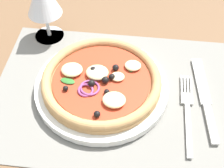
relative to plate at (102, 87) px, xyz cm
name	(u,v)px	position (x,y,z in cm)	size (l,w,h in cm)	color
ground_plane	(116,98)	(2.92, -0.53, -2.34)	(190.00, 140.00, 2.40)	brown
placemat	(117,94)	(2.92, -0.53, -0.94)	(46.87, 33.64, 0.40)	slate
plate	(102,87)	(0.00, 0.00, 0.00)	(25.24, 25.24, 1.48)	silver
pizza	(101,81)	(-0.03, -0.02, 1.85)	(22.34, 22.34, 2.68)	tan
fork	(187,109)	(16.13, -2.86, -0.52)	(2.22, 18.01, 0.44)	silver
knife	(205,97)	(19.41, 0.31, -0.49)	(3.89, 20.06, 0.62)	silver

